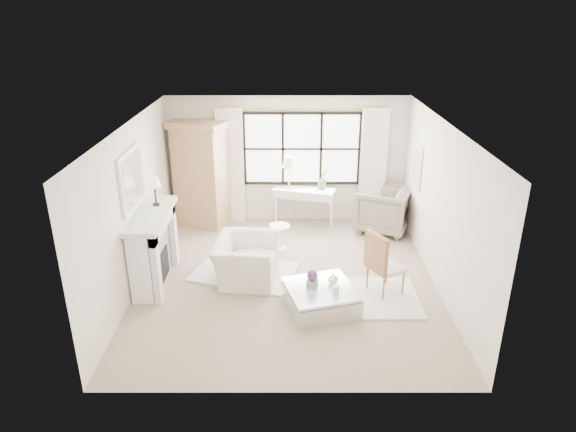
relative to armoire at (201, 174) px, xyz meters
name	(u,v)px	position (x,y,z in m)	size (l,w,h in m)	color
floor	(288,281)	(1.81, -2.46, -1.14)	(5.50, 5.50, 0.00)	tan
ceiling	(287,125)	(1.81, -2.46, 1.56)	(5.50, 5.50, 0.00)	white
wall_back	(288,160)	(1.81, 0.29, 0.21)	(5.00, 5.00, 0.00)	beige
wall_front	(287,297)	(1.81, -5.21, 0.21)	(5.00, 5.00, 0.00)	beige
wall_left	(133,208)	(-0.69, -2.46, 0.21)	(5.50, 5.50, 0.00)	silver
wall_right	(442,208)	(4.31, -2.46, 0.21)	(5.50, 5.50, 0.00)	silver
window_pane	(302,149)	(2.11, 0.27, 0.46)	(2.40, 0.02, 1.50)	white
window_frame	(302,149)	(2.11, 0.26, 0.46)	(2.50, 0.04, 1.50)	black
curtain_rod	(302,108)	(2.11, 0.21, 1.33)	(0.04, 0.04, 3.30)	#B6953F
curtain_left	(231,167)	(0.61, 0.19, 0.10)	(0.55, 0.10, 2.47)	white
curtain_right	(373,167)	(3.61, 0.19, 0.10)	(0.55, 0.10, 2.47)	white
fireplace	(152,247)	(-0.47, -2.46, -0.49)	(0.58, 1.66, 1.26)	silver
mirror_frame	(132,179)	(-0.66, -2.46, 0.70)	(0.05, 1.15, 0.95)	white
mirror_glass	(134,179)	(-0.63, -2.46, 0.70)	(0.02, 1.00, 0.80)	silver
art_frame	(417,165)	(4.28, -0.76, 0.41)	(0.04, 0.62, 0.82)	white
art_canvas	(416,165)	(4.26, -0.76, 0.41)	(0.01, 0.52, 0.72)	#BDA993
mantel_lamp	(154,183)	(-0.41, -2.12, 0.51)	(0.22, 0.22, 0.51)	black
armoire	(201,174)	(0.00, 0.00, 0.00)	(1.30, 1.05, 2.24)	tan
console_table	(304,206)	(2.15, 0.02, -0.74)	(1.37, 0.78, 0.80)	white
console_lamp	(289,163)	(1.84, 0.03, 0.22)	(0.28, 0.28, 0.69)	gold
orchid_plant	(323,178)	(2.55, 0.02, -0.11)	(0.25, 0.20, 0.46)	#55704B
side_table	(279,234)	(1.65, -1.24, -0.81)	(0.40, 0.40, 0.51)	white
rug_left	(245,272)	(1.05, -2.18, -1.12)	(1.71, 1.20, 0.03)	silver
rug_right	(365,297)	(3.06, -3.03, -1.12)	(1.71, 1.28, 0.03)	silver
club_armchair	(246,260)	(1.10, -2.42, -0.77)	(1.14, 0.99, 0.74)	silver
wingback_chair	(383,209)	(3.79, -0.32, -0.67)	(1.00, 1.03, 0.94)	gray
french_chair	(384,276)	(3.38, -2.86, -0.83)	(0.66, 0.65, 1.08)	#AE7849
coffee_table	(320,299)	(2.32, -3.35, -0.96)	(1.24, 1.24, 0.38)	silver
planter_box	(312,283)	(2.19, -3.31, -0.70)	(0.16, 0.16, 0.12)	slate
planter_flowers	(312,275)	(2.19, -3.31, -0.56)	(0.16, 0.16, 0.16)	#582A6B
pillar_candle	(336,289)	(2.54, -3.50, -0.70)	(0.10, 0.10, 0.12)	silver
coffee_vase	(333,278)	(2.52, -3.21, -0.67)	(0.16, 0.16, 0.17)	white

